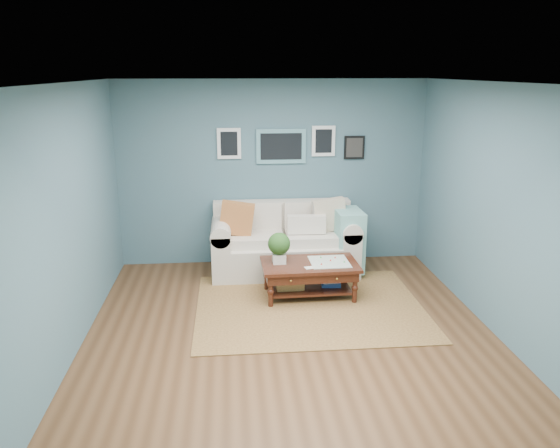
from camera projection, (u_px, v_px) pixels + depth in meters
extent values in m
plane|color=brown|center=(291.00, 336.00, 5.99)|extent=(5.00, 5.00, 0.00)
plane|color=white|center=(293.00, 83.00, 5.26)|extent=(5.00, 5.00, 0.00)
cube|color=#486976|center=(273.00, 173.00, 8.02)|extent=(4.50, 0.02, 2.70)
cube|color=#486976|center=(340.00, 328.00, 3.23)|extent=(4.50, 0.02, 2.70)
cube|color=#486976|center=(68.00, 223.00, 5.43)|extent=(0.02, 5.00, 2.70)
cube|color=#486976|center=(501.00, 213.00, 5.83)|extent=(0.02, 5.00, 2.70)
cube|color=#5D949D|center=(281.00, 146.00, 7.90)|extent=(0.72, 0.03, 0.50)
cube|color=black|center=(281.00, 146.00, 7.88)|extent=(0.60, 0.01, 0.38)
cube|color=white|center=(229.00, 143.00, 7.82)|extent=(0.34, 0.03, 0.44)
cube|color=white|center=(323.00, 141.00, 7.93)|extent=(0.34, 0.03, 0.44)
cube|color=black|center=(354.00, 147.00, 8.00)|extent=(0.30, 0.03, 0.34)
cube|color=brown|center=(309.00, 306.00, 6.73)|extent=(2.76, 2.21, 0.01)
cube|color=beige|center=(284.00, 257.00, 7.85)|extent=(1.53, 0.95, 0.45)
cube|color=beige|center=(282.00, 218.00, 8.07)|extent=(2.00, 0.24, 0.52)
cube|color=beige|center=(222.00, 251.00, 7.74)|extent=(0.26, 0.95, 0.67)
cube|color=beige|center=(346.00, 248.00, 7.90)|extent=(0.26, 0.95, 0.67)
cylinder|color=beige|center=(221.00, 229.00, 7.65)|extent=(0.28, 0.95, 0.28)
cylinder|color=beige|center=(346.00, 226.00, 7.81)|extent=(0.28, 0.95, 0.28)
cube|color=beige|center=(256.00, 239.00, 7.67)|extent=(0.78, 0.60, 0.14)
cube|color=beige|center=(313.00, 238.00, 7.74)|extent=(0.78, 0.60, 0.14)
cube|color=beige|center=(254.00, 216.00, 7.89)|extent=(0.78, 0.13, 0.39)
cube|color=beige|center=(311.00, 214.00, 7.96)|extent=(0.78, 0.13, 0.39)
cube|color=#B54C21|center=(237.00, 218.00, 7.57)|extent=(0.52, 0.19, 0.51)
cube|color=beige|center=(329.00, 215.00, 7.76)|extent=(0.51, 0.19, 0.50)
cube|color=beige|center=(306.00, 224.00, 7.63)|extent=(0.54, 0.13, 0.26)
cube|color=#72AFA3|center=(348.00, 240.00, 7.73)|extent=(0.37, 0.59, 0.86)
cube|color=black|center=(310.00, 264.00, 6.93)|extent=(1.23, 0.74, 0.04)
cube|color=black|center=(310.00, 270.00, 6.95)|extent=(1.15, 0.66, 0.12)
cube|color=black|center=(309.00, 288.00, 7.02)|extent=(1.05, 0.55, 0.03)
sphere|color=gold|center=(291.00, 281.00, 6.61)|extent=(0.03, 0.03, 0.03)
sphere|color=gold|center=(337.00, 279.00, 6.67)|extent=(0.03, 0.03, 0.03)
cylinder|color=black|center=(271.00, 291.00, 6.67)|extent=(0.06, 0.06, 0.42)
cylinder|color=black|center=(355.00, 287.00, 6.79)|extent=(0.06, 0.06, 0.42)
cylinder|color=black|center=(266.00, 275.00, 7.19)|extent=(0.06, 0.06, 0.42)
cylinder|color=black|center=(345.00, 272.00, 7.31)|extent=(0.06, 0.06, 0.42)
cube|color=white|center=(279.00, 258.00, 6.91)|extent=(0.17, 0.17, 0.12)
sphere|color=#274A19|center=(279.00, 244.00, 6.86)|extent=(0.28, 0.28, 0.28)
cube|color=silver|center=(329.00, 262.00, 6.95)|extent=(0.50, 0.50, 0.01)
cube|color=tan|center=(290.00, 281.00, 6.96)|extent=(0.35, 0.25, 0.20)
cube|color=#244690|center=(331.00, 281.00, 7.05)|extent=(0.25, 0.19, 0.11)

